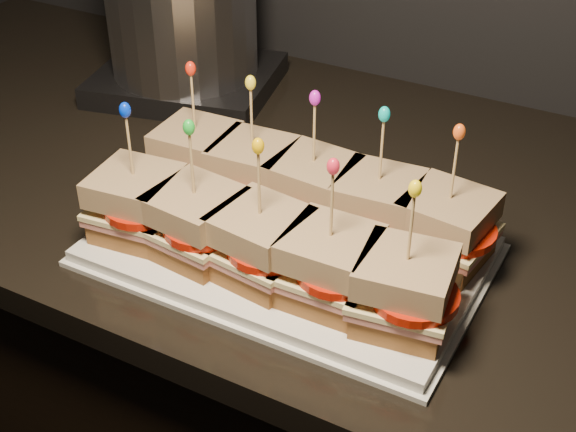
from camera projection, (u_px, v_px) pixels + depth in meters
The scene contains 74 objects.
granite_slab at pixel (512, 249), 0.92m from camera, with size 2.18×0.69×0.03m, color black.
platter at pixel (288, 251), 0.87m from camera, with size 0.41×0.25×0.02m, color silver.
platter_rim at pixel (288, 255), 0.88m from camera, with size 0.42×0.26×0.01m, color silver.
sandwich_0_bread_bot at pixel (198, 175), 0.96m from camera, with size 0.08×0.08×0.02m, color #5B3316.
sandwich_0_ham at pixel (198, 164), 0.96m from camera, with size 0.09×0.09×0.01m, color #B85E51.
sandwich_0_cheese at pixel (197, 159), 0.95m from camera, with size 0.09×0.09×0.01m, color #F1DE94.
sandwich_0_tomato at pixel (202, 158), 0.94m from camera, with size 0.08×0.08×0.01m, color red.
sandwich_0_bread_top at pixel (196, 140), 0.94m from camera, with size 0.08×0.08×0.03m, color brown.
sandwich_0_pick at pixel (193, 105), 0.91m from camera, with size 0.00×0.00×0.09m, color tan.
sandwich_0_frill at pixel (190, 68), 0.89m from camera, with size 0.01×0.01×0.02m, color red.
sandwich_1_bread_bot at pixel (254, 192), 0.93m from camera, with size 0.08×0.08×0.02m, color #5B3316.
sandwich_1_ham at pixel (253, 180), 0.92m from camera, with size 0.09×0.09×0.01m, color #B85E51.
sandwich_1_cheese at pixel (253, 175), 0.92m from camera, with size 0.09×0.09×0.01m, color #F1DE94.
sandwich_1_tomato at pixel (259, 175), 0.91m from camera, with size 0.08×0.08×0.01m, color red.
sandwich_1_bread_top at pixel (253, 155), 0.91m from camera, with size 0.08×0.08×0.03m, color brown.
sandwich_1_pick at pixel (252, 120), 0.88m from camera, with size 0.00×0.00×0.09m, color tan.
sandwich_1_frill at pixel (250, 83), 0.86m from camera, with size 0.01×0.01×0.02m, color yellow.
sandwich_2_bread_bot at pixel (313, 209), 0.90m from camera, with size 0.08×0.08×0.02m, color #5B3316.
sandwich_2_ham at pixel (313, 198), 0.89m from camera, with size 0.09×0.09×0.01m, color #B85E51.
sandwich_2_cheese at pixel (313, 193), 0.89m from camera, with size 0.09×0.09×0.01m, color #F1DE94.
sandwich_2_tomato at pixel (320, 192), 0.88m from camera, with size 0.08×0.08×0.01m, color red.
sandwich_2_bread_top at pixel (313, 172), 0.88m from camera, with size 0.08×0.08×0.03m, color brown.
sandwich_2_pick at pixel (314, 136), 0.85m from camera, with size 0.00×0.00×0.09m, color tan.
sandwich_2_frill at pixel (315, 98), 0.82m from camera, with size 0.01×0.01×0.02m, color #C71AC4.
sandwich_3_bread_bot at pixel (376, 228), 0.87m from camera, with size 0.08×0.08×0.02m, color #5B3316.
sandwich_3_ham at pixel (377, 216), 0.86m from camera, with size 0.09×0.09×0.01m, color #B85E51.
sandwich_3_cheese at pixel (377, 211), 0.86m from camera, with size 0.09×0.09×0.01m, color #F1DE94.
sandwich_3_tomato at pixel (386, 211), 0.85m from camera, with size 0.08×0.08×0.01m, color red.
sandwich_3_bread_top at pixel (379, 190), 0.84m from camera, with size 0.08×0.08×0.03m, color brown.
sandwich_3_pick at pixel (381, 154), 0.82m from camera, with size 0.00×0.00×0.09m, color tan.
sandwich_3_frill at pixel (384, 114), 0.79m from camera, with size 0.01×0.01×0.02m, color #06B9B4.
sandwich_4_bread_bot at pixel (443, 248), 0.84m from camera, with size 0.08×0.08×0.02m, color #5B3316.
sandwich_4_ham at pixel (445, 236), 0.83m from camera, with size 0.09×0.09×0.01m, color #B85E51.
sandwich_4_cheese at pixel (446, 231), 0.83m from camera, with size 0.09×0.09×0.01m, color #F1DE94.
sandwich_4_tomato at pixel (456, 231), 0.82m from camera, with size 0.08×0.08×0.01m, color red.
sandwich_4_bread_top at pixel (449, 210), 0.81m from camera, with size 0.08×0.08×0.03m, color brown.
sandwich_4_pick at pixel (454, 172), 0.79m from camera, with size 0.00×0.00×0.09m, color tan.
sandwich_4_frill at pixel (459, 132), 0.76m from camera, with size 0.01×0.01×0.02m, color #EC5316.
sandwich_5_bread_bot at pixel (139, 223), 0.88m from camera, with size 0.08×0.08×0.02m, color #5B3316.
sandwich_5_ham at pixel (138, 212), 0.87m from camera, with size 0.09×0.09×0.01m, color #B85E51.
sandwich_5_cheese at pixel (137, 206), 0.87m from camera, with size 0.09×0.09×0.01m, color #F1DE94.
sandwich_5_tomato at pixel (142, 206), 0.85m from camera, with size 0.08×0.08×0.01m, color red.
sandwich_5_bread_top at pixel (135, 186), 0.85m from camera, with size 0.08×0.08×0.03m, color brown.
sandwich_5_pick at pixel (130, 149), 0.83m from camera, with size 0.00×0.00×0.09m, color tan.
sandwich_5_frill at pixel (125, 110), 0.80m from camera, with size 0.01×0.01×0.02m, color #032BDA.
sandwich_6_bread_bot at pixel (198, 243), 0.85m from camera, with size 0.08×0.08×0.02m, color #5B3316.
sandwich_6_ham at pixel (197, 231), 0.84m from camera, with size 0.09×0.09×0.01m, color #B85E51.
sandwich_6_cheese at pixel (197, 226), 0.84m from camera, with size 0.09×0.09×0.01m, color #F1DE94.
sandwich_6_tomato at pixel (203, 226), 0.82m from camera, with size 0.08×0.08×0.01m, color red.
sandwich_6_bread_top at pixel (195, 205), 0.82m from camera, with size 0.08×0.08×0.03m, color brown.
sandwich_6_pick at pixel (192, 168), 0.80m from camera, with size 0.00×0.00×0.09m, color tan.
sandwich_6_frill at pixel (189, 127), 0.77m from camera, with size 0.01×0.01×0.02m, color green.
sandwich_7_bread_bot at pixel (261, 265), 0.82m from camera, with size 0.08×0.08×0.02m, color #5B3316.
sandwich_7_ham at pixel (261, 252), 0.81m from camera, with size 0.09×0.09×0.01m, color #B85E51.
sandwich_7_cheese at pixel (260, 247), 0.81m from camera, with size 0.09×0.09×0.01m, color #F1DE94.
sandwich_7_tomato at pixel (268, 247), 0.79m from camera, with size 0.08×0.08×0.01m, color red.
sandwich_7_bread_top at pixel (260, 225), 0.79m from camera, with size 0.08×0.08×0.03m, color brown.
sandwich_7_pick at pixel (259, 187), 0.77m from camera, with size 0.00×0.00×0.09m, color tan.
sandwich_7_frill at pixel (258, 146), 0.74m from camera, with size 0.01×0.01×0.02m, color #EAAE03.
sandwich_8_bread_bot at pixel (329, 288), 0.79m from camera, with size 0.08×0.08×0.02m, color #5B3316.
sandwich_8_ham at pixel (329, 275), 0.78m from camera, with size 0.09×0.09×0.01m, color #B85E51.
sandwich_8_cheese at pixel (329, 269), 0.78m from camera, with size 0.09×0.09×0.01m, color #F1DE94.
sandwich_8_tomato at pixel (338, 270), 0.76m from camera, with size 0.08×0.08×0.01m, color red.
sandwich_8_bread_top at pixel (330, 248), 0.76m from camera, with size 0.08×0.08×0.03m, color brown.
sandwich_8_pick at pixel (332, 209), 0.74m from camera, with size 0.00×0.00×0.09m, color tan.
sandwich_8_frill at pixel (333, 166), 0.71m from camera, with size 0.01×0.01×0.02m, color red.
sandwich_9_bread_bot at pixel (402, 312), 0.76m from camera, with size 0.08×0.08×0.02m, color #5B3316.
sandwich_9_ham at pixel (403, 300), 0.75m from camera, with size 0.09×0.09×0.01m, color #B85E51.
sandwich_9_cheese at pixel (404, 294), 0.74m from camera, with size 0.09×0.09×0.01m, color #F1DE94.
sandwich_9_tomato at pixel (415, 295), 0.73m from camera, with size 0.08×0.08×0.01m, color red.
sandwich_9_bread_top at pixel (406, 272), 0.73m from camera, with size 0.08×0.08×0.03m, color brown.
sandwich_9_pick at pixel (411, 232), 0.70m from camera, with size 0.00×0.00×0.09m, color tan.
sandwich_9_frill at pixel (415, 189), 0.68m from camera, with size 0.01×0.01×0.02m, color yellow.
appliance_base at pixel (187, 80), 1.22m from camera, with size 0.26×0.22×0.03m, color #262628.
Camera 1 is at (-0.58, 0.89, 1.47)m, focal length 50.00 mm.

